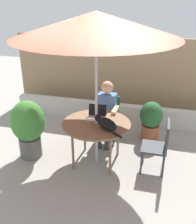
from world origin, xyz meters
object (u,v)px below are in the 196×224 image
at_px(person_seated, 106,110).
at_px(laptop, 97,114).
at_px(chair_empty, 160,143).
at_px(potted_plant_near_fence, 28,126).
at_px(patio_umbrella, 96,25).
at_px(potted_plant_by_chair, 151,119).
at_px(cat, 106,124).
at_px(chair_occupied, 108,115).
at_px(patio_table, 96,126).

relative_size(person_seated, laptop, 3.77).
distance_m(chair_empty, potted_plant_near_fence, 2.21).
bearing_deg(patio_umbrella, potted_plant_by_chair, 52.55).
height_order(person_seated, cat, person_seated).
xyz_separation_m(chair_empty, potted_plant_by_chair, (-0.23, 1.04, -0.10)).
distance_m(potted_plant_near_fence, potted_plant_by_chair, 2.31).
relative_size(chair_occupied, potted_plant_by_chair, 1.13).
distance_m(patio_table, cat, 0.28).
bearing_deg(chair_occupied, chair_empty, -38.36).
relative_size(patio_umbrella, person_seated, 2.01).
height_order(patio_table, cat, cat).
height_order(laptop, potted_plant_by_chair, laptop).
xyz_separation_m(chair_occupied, person_seated, (-0.00, -0.16, 0.17)).
xyz_separation_m(patio_umbrella, chair_empty, (1.03, 0.01, -1.75)).
xyz_separation_m(patio_umbrella, chair_occupied, (0.00, 0.83, -1.75)).
bearing_deg(patio_umbrella, laptop, 102.30).
xyz_separation_m(person_seated, potted_plant_by_chair, (0.81, 0.38, -0.27)).
bearing_deg(person_seated, laptop, -95.69).
height_order(chair_occupied, laptop, laptop).
bearing_deg(chair_empty, potted_plant_near_fence, -176.39).
bearing_deg(chair_empty, person_seated, 147.41).
bearing_deg(person_seated, patio_umbrella, -90.00).
bearing_deg(patio_table, patio_umbrella, 0.00).
xyz_separation_m(chair_occupied, cat, (0.19, -0.97, 0.31)).
distance_m(patio_table, patio_umbrella, 1.58).
distance_m(patio_table, potted_plant_near_fence, 1.19).
height_order(laptop, cat, laptop).
relative_size(patio_table, cat, 2.14).
xyz_separation_m(chair_empty, laptop, (-1.08, 0.20, 0.29)).
height_order(chair_occupied, cat, cat).
relative_size(chair_empty, laptop, 2.73).
xyz_separation_m(chair_occupied, chair_empty, (1.03, -0.82, 0.00)).
bearing_deg(potted_plant_by_chair, cat, -117.12).
relative_size(patio_table, chair_occupied, 1.27).
relative_size(cat, potted_plant_by_chair, 0.67).
xyz_separation_m(patio_table, patio_umbrella, (0.00, 0.00, 1.58)).
bearing_deg(patio_umbrella, person_seated, 90.00).
bearing_deg(person_seated, potted_plant_near_fence, -145.74).
bearing_deg(cat, laptop, 124.02).
bearing_deg(chair_occupied, person_seated, -90.00).
distance_m(chair_empty, laptop, 1.14).
height_order(patio_table, person_seated, person_seated).
relative_size(patio_umbrella, cat, 4.70).
bearing_deg(potted_plant_near_fence, chair_occupied, 39.18).
xyz_separation_m(chair_occupied, laptop, (-0.05, -0.62, 0.29)).
xyz_separation_m(patio_umbrella, potted_plant_by_chair, (0.81, 1.05, -1.85)).
height_order(chair_empty, cat, cat).
bearing_deg(laptop, chair_occupied, 85.75).
distance_m(patio_table, chair_empty, 1.05).
bearing_deg(patio_umbrella, chair_occupied, 90.00).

